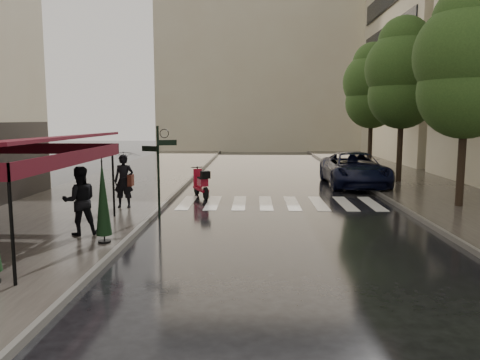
{
  "coord_description": "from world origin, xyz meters",
  "views": [
    {
      "loc": [
        1.96,
        -12.34,
        3.31
      ],
      "look_at": [
        1.53,
        2.36,
        1.4
      ],
      "focal_mm": 35.0,
      "sensor_mm": 36.0,
      "label": 1
    }
  ],
  "objects_px": {
    "parasol_back": "(103,198)",
    "scooter": "(201,184)",
    "pedestrian_with_umbrella": "(123,160)",
    "pedestrian_terrace": "(80,201)",
    "parked_car": "(354,169)"
  },
  "relations": [
    {
      "from": "parasol_back",
      "to": "pedestrian_with_umbrella",
      "type": "bearing_deg",
      "value": 99.44
    },
    {
      "from": "pedestrian_terrace",
      "to": "parked_car",
      "type": "xyz_separation_m",
      "value": [
        9.85,
        10.74,
        -0.24
      ]
    },
    {
      "from": "pedestrian_with_umbrella",
      "to": "scooter",
      "type": "height_order",
      "value": "pedestrian_with_umbrella"
    },
    {
      "from": "parked_car",
      "to": "scooter",
      "type": "bearing_deg",
      "value": -152.88
    },
    {
      "from": "pedestrian_with_umbrella",
      "to": "pedestrian_terrace",
      "type": "height_order",
      "value": "pedestrian_with_umbrella"
    },
    {
      "from": "pedestrian_terrace",
      "to": "parked_car",
      "type": "relative_size",
      "value": 0.32
    },
    {
      "from": "pedestrian_with_umbrella",
      "to": "scooter",
      "type": "relative_size",
      "value": 1.46
    },
    {
      "from": "scooter",
      "to": "parked_car",
      "type": "distance_m",
      "value": 8.15
    },
    {
      "from": "parked_car",
      "to": "parasol_back",
      "type": "distance_m",
      "value": 14.61
    },
    {
      "from": "pedestrian_terrace",
      "to": "pedestrian_with_umbrella",
      "type": "bearing_deg",
      "value": -116.33
    },
    {
      "from": "scooter",
      "to": "parasol_back",
      "type": "xyz_separation_m",
      "value": [
        -1.67,
        -7.87,
        0.71
      ]
    },
    {
      "from": "pedestrian_with_umbrella",
      "to": "scooter",
      "type": "distance_m",
      "value": 4.09
    },
    {
      "from": "parasol_back",
      "to": "scooter",
      "type": "bearing_deg",
      "value": 78.02
    },
    {
      "from": "pedestrian_with_umbrella",
      "to": "pedestrian_terrace",
      "type": "xyz_separation_m",
      "value": [
        -0.11,
        -4.05,
        -0.77
      ]
    },
    {
      "from": "pedestrian_with_umbrella",
      "to": "parasol_back",
      "type": "relative_size",
      "value": 1.2
    }
  ]
}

